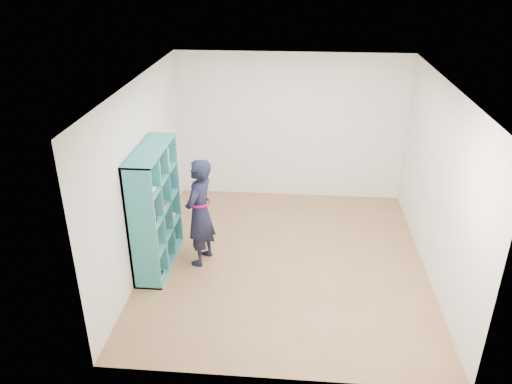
{
  "coord_description": "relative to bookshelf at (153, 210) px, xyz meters",
  "views": [
    {
      "loc": [
        0.11,
        -6.15,
        4.05
      ],
      "look_at": [
        -0.45,
        0.3,
        0.95
      ],
      "focal_mm": 35.0,
      "sensor_mm": 36.0,
      "label": 1
    }
  ],
  "objects": [
    {
      "name": "floor",
      "position": [
        1.83,
        0.2,
        -0.86
      ],
      "size": [
        4.5,
        4.5,
        0.0
      ],
      "primitive_type": "plane",
      "color": "#8D6040",
      "rests_on": "ground"
    },
    {
      "name": "smartphone",
      "position": [
        0.5,
        0.23,
        0.04
      ],
      "size": [
        0.02,
        0.09,
        0.13
      ],
      "rotation": [
        0.33,
        0.0,
        -0.11
      ],
      "color": "silver",
      "rests_on": "person"
    },
    {
      "name": "wall_left",
      "position": [
        -0.17,
        0.2,
        0.44
      ],
      "size": [
        0.02,
        4.5,
        2.6
      ],
      "primitive_type": "cube",
      "color": "white",
      "rests_on": "floor"
    },
    {
      "name": "wall_front",
      "position": [
        1.83,
        -2.05,
        0.44
      ],
      "size": [
        4.0,
        0.02,
        2.6
      ],
      "primitive_type": "cube",
      "color": "white",
      "rests_on": "floor"
    },
    {
      "name": "wall_back",
      "position": [
        1.83,
        2.45,
        0.44
      ],
      "size": [
        4.0,
        0.02,
        2.6
      ],
      "primitive_type": "cube",
      "color": "white",
      "rests_on": "floor"
    },
    {
      "name": "ceiling",
      "position": [
        1.83,
        0.2,
        1.74
      ],
      "size": [
        4.5,
        4.5,
        0.0
      ],
      "primitive_type": "plane",
      "color": "white",
      "rests_on": "wall_back"
    },
    {
      "name": "bookshelf",
      "position": [
        0.0,
        0.0,
        0.0
      ],
      "size": [
        0.38,
        1.32,
        1.76
      ],
      "color": "teal",
      "rests_on": "floor"
    },
    {
      "name": "person",
      "position": [
        0.63,
        0.1,
        -0.07
      ],
      "size": [
        0.52,
        0.66,
        1.58
      ],
      "rotation": [
        0.0,
        0.0,
        -1.84
      ],
      "color": "black",
      "rests_on": "floor"
    },
    {
      "name": "wall_right",
      "position": [
        3.83,
        0.2,
        0.44
      ],
      "size": [
        0.02,
        4.5,
        2.6
      ],
      "primitive_type": "cube",
      "color": "white",
      "rests_on": "floor"
    }
  ]
}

